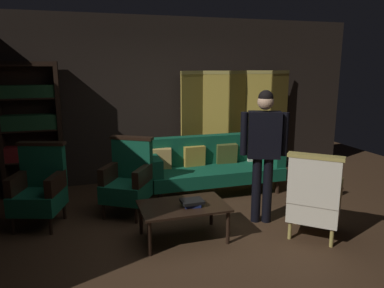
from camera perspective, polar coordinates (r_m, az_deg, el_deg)
name	(u,v)px	position (r m, az deg, el deg)	size (l,w,h in m)	color
ground_plane	(212,234)	(4.55, 3.10, -13.87)	(10.00, 10.00, 0.00)	#3D2819
back_wall	(164,100)	(6.46, -4.41, 6.88)	(7.20, 0.10, 2.80)	black
folding_screen	(237,122)	(6.71, 6.96, 3.46)	(2.15, 0.23, 1.90)	#B29338
bookshelf	(31,127)	(6.13, -23.78, 2.39)	(0.90, 0.32, 2.05)	black
velvet_couch	(213,164)	(5.85, 3.23, -3.08)	(2.12, 0.78, 0.88)	black
coffee_table	(183,209)	(4.30, -1.39, -10.02)	(1.00, 0.64, 0.42)	black
armchair_gilt_accent	(314,198)	(4.52, 18.52, -7.93)	(0.82, 0.82, 1.04)	tan
armchair_wing_left	(128,179)	(5.06, -9.92, -5.32)	(0.80, 0.79, 1.04)	black
armchair_wing_right	(39,187)	(5.02, -22.67, -6.26)	(0.73, 0.73, 1.04)	black
standing_figure	(264,145)	(4.66, 11.11, -0.09)	(0.55, 0.35, 1.70)	black
book_navy_cloth	(192,204)	(4.25, 0.02, -9.36)	(0.18, 0.17, 0.04)	navy
book_black_cloth	(192,201)	(4.23, 0.02, -8.93)	(0.25, 0.20, 0.03)	black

